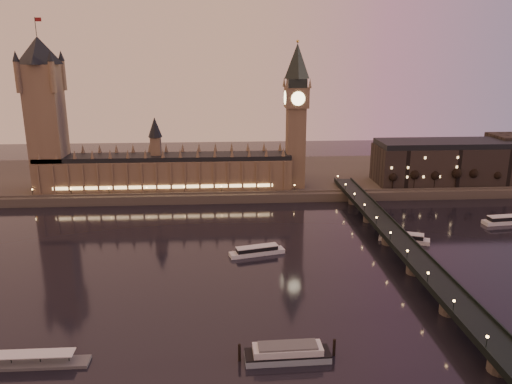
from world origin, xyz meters
TOP-DOWN VIEW (x-y plane):
  - ground at (0.00, 0.00)m, footprint 700.00×700.00m
  - far_embankment at (30.00, 165.00)m, footprint 560.00×130.00m
  - palace_of_westminster at (-40.12, 120.99)m, footprint 180.00×26.62m
  - victoria_tower at (-120.00, 121.00)m, footprint 31.68×31.68m
  - big_ben at (53.99, 120.99)m, footprint 17.68×17.68m
  - westminster_bridge at (91.61, 0.00)m, footprint 13.20×260.00m
  - city_block at (194.94, 130.93)m, footprint 155.00×45.00m
  - bare_tree_0 at (122.40, 109.00)m, footprint 6.54×6.54m
  - bare_tree_1 at (138.12, 109.00)m, footprint 6.54×6.54m
  - bare_tree_2 at (153.84, 109.00)m, footprint 6.54×6.54m
  - bare_tree_3 at (169.57, 109.00)m, footprint 6.54×6.54m
  - bare_tree_4 at (185.29, 109.00)m, footprint 6.54×6.54m
  - bare_tree_5 at (201.01, 109.00)m, footprint 6.54×6.54m
  - cruise_boat_a at (18.72, 8.89)m, footprint 29.71×13.15m
  - cruise_boat_b at (101.92, 22.28)m, footprint 27.83×16.53m
  - cruise_boat_c at (173.23, 47.58)m, footprint 26.03×9.63m
  - moored_barge at (23.07, -84.06)m, footprint 33.91×8.99m
  - pontoon_pier at (-64.60, -81.67)m, footprint 39.94×6.66m

SIDE VIEW (x-z plane):
  - ground at x=0.00m, z-range 0.00..0.00m
  - pontoon_pier at x=-64.60m, z-range -4.18..6.47m
  - cruise_boat_a at x=18.72m, z-range -0.28..4.37m
  - cruise_boat_b at x=101.92m, z-range -0.30..4.73m
  - cruise_boat_c at x=173.23m, z-range -0.30..4.78m
  - moored_barge at x=23.07m, z-range -0.48..5.73m
  - far_embankment at x=30.00m, z-range 0.00..6.00m
  - westminster_bridge at x=91.61m, z-range -2.13..13.17m
  - bare_tree_0 at x=122.40m, z-range 9.29..22.60m
  - bare_tree_1 at x=138.12m, z-range 9.29..22.60m
  - bare_tree_2 at x=153.84m, z-range 9.29..22.60m
  - bare_tree_3 at x=169.57m, z-range 9.29..22.60m
  - bare_tree_4 at x=185.29m, z-range 9.29..22.60m
  - bare_tree_5 at x=201.01m, z-range 9.29..22.60m
  - palace_of_westminster at x=-40.12m, z-range -4.29..47.71m
  - city_block at x=194.94m, z-range 5.24..39.24m
  - big_ben at x=53.99m, z-range 11.95..115.95m
  - victoria_tower at x=-120.00m, z-range 6.79..124.79m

